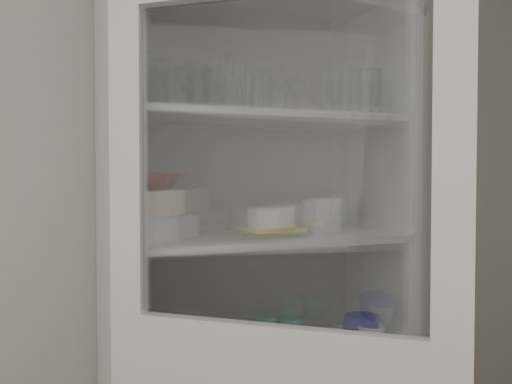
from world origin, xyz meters
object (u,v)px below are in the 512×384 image
object	(u,v)px
teal_jar	(266,334)
glass_platter	(271,233)
goblet_1	(187,88)
mug_teal	(290,330)
terracotta_bowl	(147,181)
plate_stack_back	(170,224)
goblet_3	(334,99)
white_canister	(154,344)
grey_bowl_stack	(322,214)
goblet_2	(298,97)
yellow_trivet	(271,229)
pantry_cabinet	(249,324)
mug_blue	(362,330)
goblet_0	(134,86)
cream_bowl	(147,202)
plate_stack_front	(148,227)
measuring_cups	(205,359)
mug_white	(371,338)
white_ramekin	(271,216)

from	to	relation	value
teal_jar	glass_platter	bearing A→B (deg)	-99.23
goblet_1	mug_teal	distance (m)	0.93
terracotta_bowl	teal_jar	size ratio (longest dim) A/B	2.21
plate_stack_back	mug_teal	size ratio (longest dim) A/B	1.96
goblet_3	white_canister	world-z (taller)	goblet_3
goblet_1	grey_bowl_stack	size ratio (longest dim) A/B	1.33
goblet_2	glass_platter	xyz separation A→B (m)	(-0.17, -0.14, -0.48)
yellow_trivet	glass_platter	bearing A→B (deg)	180.00
goblet_1	white_canister	xyz separation A→B (m)	(-0.14, -0.09, -0.83)
pantry_cabinet	terracotta_bowl	size ratio (longest dim) A/B	9.91
goblet_3	goblet_1	bearing A→B (deg)	177.86
goblet_1	plate_stack_back	distance (m)	0.46
goblet_3	teal_jar	world-z (taller)	goblet_3
yellow_trivet	mug_blue	bearing A→B (deg)	-4.35
goblet_0	terracotta_bowl	distance (m)	0.35
teal_jar	cream_bowl	bearing A→B (deg)	-169.16
plate_stack_front	white_canister	world-z (taller)	plate_stack_front
cream_bowl	terracotta_bowl	size ratio (longest dim) A/B	1.10
goblet_2	glass_platter	world-z (taller)	goblet_2
plate_stack_front	measuring_cups	world-z (taller)	plate_stack_front
glass_platter	mug_white	world-z (taller)	glass_platter
plate_stack_back	mug_white	world-z (taller)	plate_stack_back
white_canister	terracotta_bowl	bearing A→B (deg)	-118.22
goblet_0	mug_teal	bearing A→B (deg)	-5.99
goblet_1	terracotta_bowl	size ratio (longest dim) A/B	0.90
cream_bowl	terracotta_bowl	bearing A→B (deg)	180.00
plate_stack_front	mug_blue	size ratio (longest dim) A/B	1.51
goblet_1	white_canister	bearing A→B (deg)	-146.19
goblet_0	goblet_2	distance (m)	0.59
plate_stack_front	teal_jar	xyz separation A→B (m)	(0.43, 0.08, -0.39)
goblet_0	goblet_3	size ratio (longest dim) A/B	1.13
plate_stack_back	white_ramekin	size ratio (longest dim) A/B	1.23
goblet_3	grey_bowl_stack	world-z (taller)	goblet_3
plate_stack_back	mug_teal	distance (m)	0.58
grey_bowl_stack	teal_jar	xyz separation A→B (m)	(-0.22, 0.01, -0.41)
teal_jar	white_canister	size ratio (longest dim) A/B	0.75
plate_stack_back	glass_platter	xyz separation A→B (m)	(0.31, -0.15, -0.03)
mug_blue	white_canister	world-z (taller)	white_canister
goblet_1	plate_stack_back	bearing A→B (deg)	170.65
pantry_cabinet	mug_teal	bearing A→B (deg)	-2.53
grey_bowl_stack	mug_white	world-z (taller)	grey_bowl_stack
measuring_cups	mug_blue	bearing A→B (deg)	-0.32
mug_teal	white_canister	xyz separation A→B (m)	(-0.50, -0.05, 0.02)
pantry_cabinet	goblet_2	distance (m)	0.83
goblet_3	mug_teal	distance (m)	0.86
goblet_0	plate_stack_back	size ratio (longest dim) A/B	0.95
yellow_trivet	mug_blue	xyz separation A→B (m)	(0.34, -0.03, -0.37)
cream_bowl	measuring_cups	size ratio (longest dim) A/B	2.32
glass_platter	measuring_cups	distance (m)	0.46
white_ramekin	mug_white	world-z (taller)	white_ramekin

